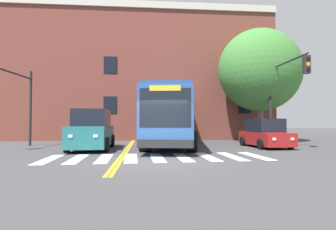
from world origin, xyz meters
TOP-DOWN VIEW (x-y plane):
  - ground_plane at (0.00, 0.00)m, footprint 120.00×120.00m
  - crosswalk at (0.01, 1.11)m, footprint 9.58×3.39m
  - lane_line_yellow_inner at (-1.62, 15.11)m, footprint 0.12×36.00m
  - lane_line_yellow_outer at (-1.46, 15.11)m, footprint 0.12×36.00m
  - city_bus at (1.20, 6.67)m, footprint 4.17×11.42m
  - car_teal_near_lane at (-3.52, 4.91)m, footprint 2.30×4.94m
  - car_red_far_lane at (6.81, 5.32)m, footprint 2.17×4.01m
  - car_silver_behind_bus at (1.70, 14.69)m, footprint 2.34×4.41m
  - traffic_light_near_corner at (8.33, 5.82)m, footprint 0.34×4.47m
  - traffic_light_far_corner at (-8.19, 5.89)m, footprint 0.51×4.14m
  - street_tree_curbside_large at (8.44, 9.59)m, footprint 7.11×6.31m
  - building_facade at (-3.48, 15.84)m, footprint 29.03×7.85m

SIDE VIEW (x-z plane):
  - ground_plane at x=0.00m, z-range 0.00..0.00m
  - lane_line_yellow_inner at x=-1.62m, z-range 0.00..0.01m
  - lane_line_yellow_outer at x=-1.46m, z-range 0.00..0.01m
  - crosswalk at x=0.01m, z-range 0.00..0.01m
  - car_red_far_lane at x=6.81m, z-range -0.07..1.68m
  - car_silver_behind_bus at x=1.70m, z-range -0.08..1.69m
  - car_teal_near_lane at x=-3.52m, z-range -0.06..2.18m
  - city_bus at x=1.20m, z-range 0.14..3.55m
  - traffic_light_far_corner at x=-8.19m, z-range 0.84..5.75m
  - traffic_light_near_corner at x=8.33m, z-range 1.07..6.73m
  - street_tree_curbside_large at x=8.44m, z-range 1.20..10.08m
  - building_facade at x=-3.48m, z-range 0.01..12.04m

